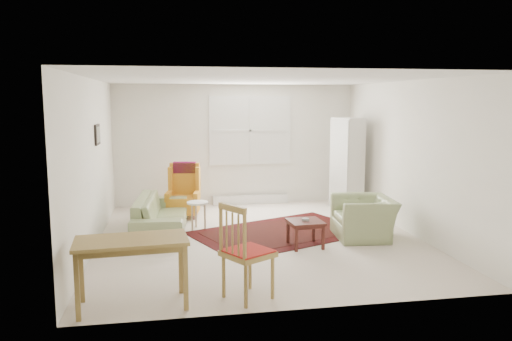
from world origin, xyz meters
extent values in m
cube|color=beige|center=(0.00, 0.00, 0.00)|extent=(5.00, 5.50, 0.01)
cube|color=white|center=(0.00, 0.00, 2.50)|extent=(5.00, 5.50, 0.01)
cube|color=white|center=(0.00, 2.75, 1.25)|extent=(5.00, 0.04, 2.50)
cube|color=white|center=(0.00, -2.75, 1.25)|extent=(5.00, 0.04, 2.50)
cube|color=white|center=(-2.50, 0.00, 1.25)|extent=(0.04, 5.50, 2.50)
cube|color=white|center=(2.50, 0.00, 1.25)|extent=(0.04, 5.50, 2.50)
cube|color=white|center=(0.30, 2.73, 1.55)|extent=(1.72, 0.06, 1.42)
cube|color=white|center=(0.30, 2.73, 1.55)|extent=(1.60, 0.02, 1.30)
cube|color=silver|center=(0.30, 2.67, 0.09)|extent=(1.60, 0.12, 0.18)
cube|color=black|center=(-2.48, 0.50, 1.65)|extent=(0.03, 0.42, 0.32)
cube|color=#9C7F48|center=(-2.46, 0.50, 1.65)|extent=(0.01, 0.34, 0.24)
imported|color=gray|center=(-1.53, 0.69, 0.41)|extent=(0.95, 2.08, 0.82)
imported|color=gray|center=(1.65, -0.24, 0.39)|extent=(0.97, 1.08, 0.78)
camera|label=1|loc=(-1.39, -7.59, 2.19)|focal=35.00mm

